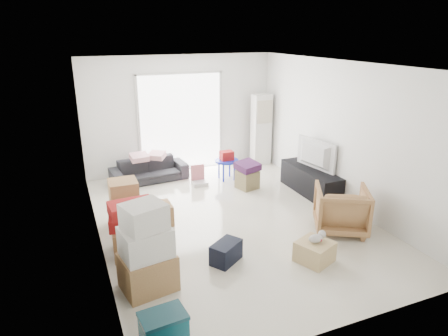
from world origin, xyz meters
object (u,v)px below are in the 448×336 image
(wood_crate, at_px, (315,252))
(kids_table, at_px, (227,159))
(television, at_px, (311,166))
(storage_bins, at_px, (164,336))
(armchair, at_px, (341,207))
(ac_tower, at_px, (261,130))
(ottoman, at_px, (247,179))
(sofa, at_px, (149,167))
(tv_console, at_px, (310,181))

(wood_crate, bearing_deg, kids_table, 87.88)
(television, bearing_deg, storage_bins, 120.13)
(armchair, height_order, kids_table, armchair)
(ac_tower, bearing_deg, armchair, -96.45)
(ac_tower, relative_size, armchair, 2.06)
(ottoman, bearing_deg, armchair, -75.14)
(sofa, height_order, storage_bins, sofa)
(tv_console, relative_size, television, 1.53)
(tv_console, distance_m, ottoman, 1.32)
(armchair, relative_size, storage_bins, 1.59)
(sofa, bearing_deg, ottoman, -39.19)
(sofa, relative_size, kids_table, 2.54)
(storage_bins, distance_m, wood_crate, 2.66)
(television, distance_m, ottoman, 1.38)
(armchair, distance_m, kids_table, 3.10)
(tv_console, bearing_deg, kids_table, 132.37)
(tv_console, bearing_deg, ottoman, 145.70)
(tv_console, height_order, ottoman, tv_console)
(kids_table, relative_size, wood_crate, 1.44)
(ac_tower, height_order, tv_console, ac_tower)
(sofa, distance_m, ottoman, 2.22)
(sofa, height_order, kids_table, kids_table)
(ac_tower, xyz_separation_m, sofa, (-2.87, -0.15, -0.55))
(wood_crate, bearing_deg, ottoman, 83.60)
(armchair, distance_m, ottoman, 2.41)
(television, xyz_separation_m, armchair, (-0.47, -1.58, -0.17))
(tv_console, distance_m, wood_crate, 2.64)
(kids_table, bearing_deg, wood_crate, -92.12)
(television, relative_size, armchair, 1.22)
(television, bearing_deg, kids_table, 33.35)
(storage_bins, height_order, wood_crate, storage_bins)
(tv_console, relative_size, storage_bins, 2.98)
(tv_console, xyz_separation_m, ottoman, (-1.09, 0.74, -0.07))
(storage_bins, relative_size, ottoman, 1.37)
(tv_console, distance_m, storage_bins, 5.03)
(ottoman, bearing_deg, wood_crate, -96.40)
(television, height_order, kids_table, television)
(ac_tower, distance_m, tv_console, 2.23)
(armchair, bearing_deg, kids_table, -45.15)
(tv_console, xyz_separation_m, storage_bins, (-3.90, -3.17, 0.00))
(storage_bins, bearing_deg, ac_tower, 54.08)
(tv_console, bearing_deg, television, 0.00)
(television, distance_m, sofa, 3.55)
(sofa, xyz_separation_m, wood_crate, (1.50, -4.21, -0.18))
(ac_tower, distance_m, ottoman, 1.87)
(ac_tower, height_order, wood_crate, ac_tower)
(ac_tower, relative_size, wood_crate, 3.81)
(television, distance_m, armchair, 1.66)
(ac_tower, relative_size, tv_console, 1.10)
(tv_console, xyz_separation_m, television, (0.00, 0.00, 0.33))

